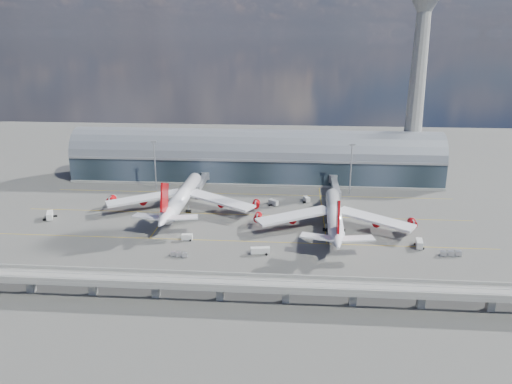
# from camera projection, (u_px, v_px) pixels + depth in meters

# --- Properties ---
(ground) EXTENTS (500.00, 500.00, 0.00)m
(ground) POSITION_uv_depth(u_px,v_px,m) (240.00, 231.00, 204.87)
(ground) COLOR #474744
(ground) RESTS_ON ground
(taxi_lines) EXTENTS (200.00, 80.12, 0.01)m
(taxi_lines) POSITION_uv_depth(u_px,v_px,m) (245.00, 213.00, 225.87)
(taxi_lines) COLOR gold
(taxi_lines) RESTS_ON ground
(terminal) EXTENTS (200.00, 30.00, 28.00)m
(terminal) POSITION_uv_depth(u_px,v_px,m) (255.00, 159.00, 275.51)
(terminal) COLOR #1C272E
(terminal) RESTS_ON ground
(control_tower) EXTENTS (19.00, 19.00, 103.00)m
(control_tower) POSITION_uv_depth(u_px,v_px,m) (417.00, 85.00, 261.66)
(control_tower) COLOR gray
(control_tower) RESTS_ON ground
(guideway) EXTENTS (220.00, 8.50, 7.20)m
(guideway) POSITION_uv_depth(u_px,v_px,m) (220.00, 284.00, 151.03)
(guideway) COLOR gray
(guideway) RESTS_ON ground
(floodlight_mast_left) EXTENTS (3.00, 0.70, 25.70)m
(floodlight_mast_left) POSITION_uv_depth(u_px,v_px,m) (155.00, 164.00, 256.73)
(floodlight_mast_left) COLOR gray
(floodlight_mast_left) RESTS_ON ground
(floodlight_mast_right) EXTENTS (3.00, 0.70, 25.70)m
(floodlight_mast_right) POSITION_uv_depth(u_px,v_px,m) (351.00, 168.00, 249.23)
(floodlight_mast_right) COLOR gray
(floodlight_mast_right) RESTS_ON ground
(airliner_left) EXTENTS (71.04, 74.58, 22.79)m
(airliner_left) POSITION_uv_depth(u_px,v_px,m) (181.00, 198.00, 226.39)
(airliner_left) COLOR white
(airliner_left) RESTS_ON ground
(airliner_right) EXTENTS (67.22, 70.25, 22.31)m
(airliner_right) POSITION_uv_depth(u_px,v_px,m) (334.00, 216.00, 205.33)
(airliner_right) COLOR white
(airliner_right) RESTS_ON ground
(jet_bridge_left) EXTENTS (4.40, 28.00, 7.25)m
(jet_bridge_left) POSITION_uv_depth(u_px,v_px,m) (202.00, 182.00, 255.68)
(jet_bridge_left) COLOR gray
(jet_bridge_left) RESTS_ON ground
(jet_bridge_right) EXTENTS (4.40, 32.00, 7.25)m
(jet_bridge_right) POSITION_uv_depth(u_px,v_px,m) (335.00, 186.00, 248.75)
(jet_bridge_right) COLOR gray
(jet_bridge_right) RESTS_ON ground
(service_truck_0) EXTENTS (4.80, 7.47, 2.94)m
(service_truck_0) POSITION_uv_depth(u_px,v_px,m) (50.00, 215.00, 218.54)
(service_truck_0) COLOR beige
(service_truck_0) RESTS_ON ground
(service_truck_1) EXTENTS (4.45, 2.45, 2.49)m
(service_truck_1) POSITION_uv_depth(u_px,v_px,m) (187.00, 237.00, 195.84)
(service_truck_1) COLOR beige
(service_truck_1) RESTS_ON ground
(service_truck_2) EXTENTS (7.31, 3.09, 2.57)m
(service_truck_2) POSITION_uv_depth(u_px,v_px,m) (260.00, 251.00, 183.60)
(service_truck_2) COLOR beige
(service_truck_2) RESTS_ON ground
(service_truck_3) EXTENTS (3.11, 6.21, 2.88)m
(service_truck_3) POSITION_uv_depth(u_px,v_px,m) (419.00, 244.00, 189.27)
(service_truck_3) COLOR beige
(service_truck_3) RESTS_ON ground
(service_truck_4) EXTENTS (3.49, 4.87, 2.57)m
(service_truck_4) POSITION_uv_depth(u_px,v_px,m) (307.00, 199.00, 240.35)
(service_truck_4) COLOR beige
(service_truck_4) RESTS_ON ground
(service_truck_5) EXTENTS (5.11, 5.00, 2.50)m
(service_truck_5) POSITION_uv_depth(u_px,v_px,m) (273.00, 202.00, 235.99)
(service_truck_5) COLOR beige
(service_truck_5) RESTS_ON ground
(cargo_train_0) EXTENTS (6.97, 2.79, 1.53)m
(cargo_train_0) POSITION_uv_depth(u_px,v_px,m) (179.00, 254.00, 181.61)
(cargo_train_0) COLOR gray
(cargo_train_0) RESTS_ON ground
(cargo_train_1) EXTENTS (11.50, 4.67, 1.90)m
(cargo_train_1) POSITION_uv_depth(u_px,v_px,m) (390.00, 284.00, 159.57)
(cargo_train_1) COLOR gray
(cargo_train_1) RESTS_ON ground
(cargo_train_2) EXTENTS (8.27, 2.47, 1.82)m
(cargo_train_2) POSITION_uv_depth(u_px,v_px,m) (451.00, 253.00, 182.08)
(cargo_train_2) COLOR gray
(cargo_train_2) RESTS_ON ground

